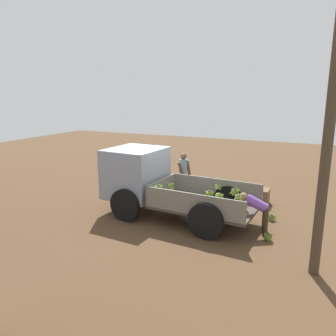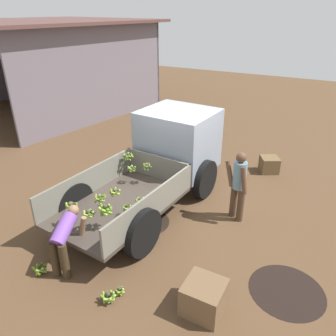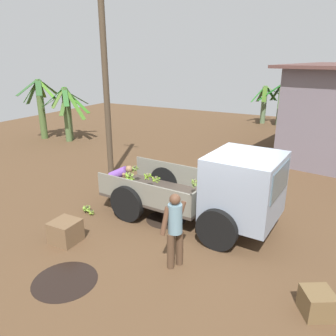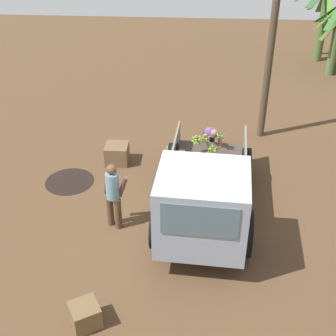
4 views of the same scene
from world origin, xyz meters
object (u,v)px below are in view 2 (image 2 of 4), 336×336
object	(u,v)px
person_worker_loading	(65,237)
banana_bunch_on_ground_1	(40,268)
cargo_truck	(168,152)
wooden_crate_0	(204,297)
banana_bunch_on_ground_0	(108,296)
wooden_crate_1	(269,165)
person_foreground_visitor	(239,183)
banana_bunch_on_ground_2	(120,290)

from	to	relation	value
person_worker_loading	banana_bunch_on_ground_1	bearing A→B (deg)	126.15
cargo_truck	wooden_crate_0	xyz separation A→B (m)	(-3.12, -2.37, -0.83)
banana_bunch_on_ground_0	wooden_crate_1	distance (m)	6.23
person_foreground_visitor	wooden_crate_0	world-z (taller)	person_foreground_visitor
wooden_crate_0	person_foreground_visitor	bearing A→B (deg)	8.00
banana_bunch_on_ground_0	banana_bunch_on_ground_1	world-z (taller)	banana_bunch_on_ground_1
banana_bunch_on_ground_1	banana_bunch_on_ground_0	bearing A→B (deg)	-86.22
banana_bunch_on_ground_2	wooden_crate_0	bearing A→B (deg)	-73.95
person_foreground_visitor	banana_bunch_on_ground_2	size ratio (longest dim) A/B	9.31
cargo_truck	banana_bunch_on_ground_1	bearing A→B (deg)	175.68
banana_bunch_on_ground_0	cargo_truck	bearing A→B (deg)	14.01
cargo_truck	wooden_crate_0	world-z (taller)	cargo_truck
cargo_truck	person_worker_loading	bearing A→B (deg)	-179.66
wooden_crate_0	banana_bunch_on_ground_2	bearing A→B (deg)	106.05
person_foreground_visitor	wooden_crate_1	distance (m)	2.87
person_foreground_visitor	wooden_crate_1	world-z (taller)	person_foreground_visitor
person_worker_loading	banana_bunch_on_ground_0	size ratio (longest dim) A/B	4.14
banana_bunch_on_ground_0	person_worker_loading	bearing A→B (deg)	76.25
wooden_crate_0	person_worker_loading	bearing A→B (deg)	97.29
person_worker_loading	banana_bunch_on_ground_2	world-z (taller)	person_worker_loading
person_worker_loading	banana_bunch_on_ground_1	distance (m)	0.77
person_worker_loading	banana_bunch_on_ground_0	world-z (taller)	person_worker_loading
banana_bunch_on_ground_2	wooden_crate_1	bearing A→B (deg)	-10.30
person_worker_loading	banana_bunch_on_ground_2	xyz separation A→B (m)	(-0.06, -1.22, -0.61)
cargo_truck	wooden_crate_1	size ratio (longest dim) A/B	9.67
banana_bunch_on_ground_0	wooden_crate_0	world-z (taller)	wooden_crate_0
person_worker_loading	banana_bunch_on_ground_0	bearing A→B (deg)	-115.83
banana_bunch_on_ground_2	banana_bunch_on_ground_1	bearing A→B (deg)	101.50
person_worker_loading	banana_bunch_on_ground_1	world-z (taller)	person_worker_loading
cargo_truck	wooden_crate_1	bearing A→B (deg)	-36.98
banana_bunch_on_ground_1	wooden_crate_1	xyz separation A→B (m)	(6.22, -2.63, 0.11)
banana_bunch_on_ground_1	banana_bunch_on_ground_2	distance (m)	1.59
cargo_truck	wooden_crate_1	xyz separation A→B (m)	(2.39, -2.07, -0.87)
wooden_crate_0	wooden_crate_1	size ratio (longest dim) A/B	1.25
person_foreground_visitor	banana_bunch_on_ground_1	xyz separation A→B (m)	(-3.44, 2.54, -0.80)
wooden_crate_0	banana_bunch_on_ground_1	bearing A→B (deg)	103.65
banana_bunch_on_ground_1	cargo_truck	bearing A→B (deg)	-8.25
person_foreground_visitor	banana_bunch_on_ground_1	bearing A→B (deg)	-8.84
banana_bunch_on_ground_0	wooden_crate_0	bearing A→B (deg)	-66.93
person_worker_loading	cargo_truck	bearing A→B (deg)	-15.67
banana_bunch_on_ground_0	banana_bunch_on_ground_1	size ratio (longest dim) A/B	1.06
person_worker_loading	banana_bunch_on_ground_2	distance (m)	1.36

